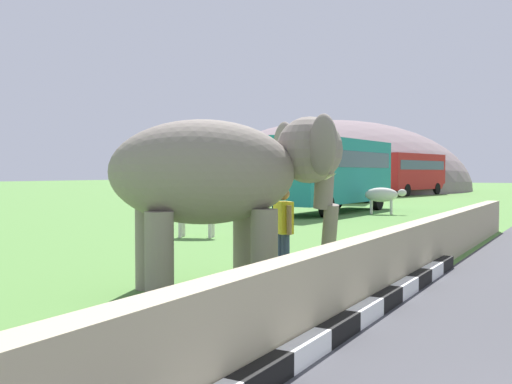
% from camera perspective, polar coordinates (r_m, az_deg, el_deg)
% --- Properties ---
extents(barrier_parapet, '(28.00, 0.36, 1.00)m').
position_cam_1_polar(barrier_parapet, '(7.00, 6.18, -9.82)').
color(barrier_parapet, tan).
rests_on(barrier_parapet, ground_plane).
extents(elephant, '(3.91, 3.72, 2.90)m').
position_cam_1_polar(elephant, '(9.52, -2.89, 1.71)').
color(elephant, gray).
rests_on(elephant, ground_plane).
extents(person_handler, '(0.47, 0.54, 1.66)m').
position_cam_1_polar(person_handler, '(10.49, 2.71, -3.53)').
color(person_handler, navy).
rests_on(person_handler, ground_plane).
extents(bus_teal, '(9.27, 2.99, 3.50)m').
position_cam_1_polar(bus_teal, '(28.03, 7.53, 2.24)').
color(bus_teal, teal).
rests_on(bus_teal, ground_plane).
extents(bus_white, '(9.68, 4.73, 3.50)m').
position_cam_1_polar(bus_white, '(40.42, 9.63, 2.13)').
color(bus_white, silver).
rests_on(bus_white, ground_plane).
extents(bus_red, '(9.10, 4.18, 3.50)m').
position_cam_1_polar(bus_red, '(50.89, 14.90, 2.05)').
color(bus_red, '#B21E1E').
rests_on(bus_red, ground_plane).
extents(cow_near, '(1.14, 1.90, 1.23)m').
position_cam_1_polar(cow_near, '(17.25, -6.04, -1.58)').
color(cow_near, beige).
rests_on(cow_near, ground_plane).
extents(cow_mid, '(0.98, 1.93, 1.23)m').
position_cam_1_polar(cow_mid, '(27.25, 12.35, -0.32)').
color(cow_mid, beige).
rests_on(cow_mid, ground_plane).
extents(hill_east, '(35.07, 28.06, 15.08)m').
position_cam_1_polar(hill_east, '(64.09, 7.88, 0.20)').
color(hill_east, slate).
rests_on(hill_east, ground_plane).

